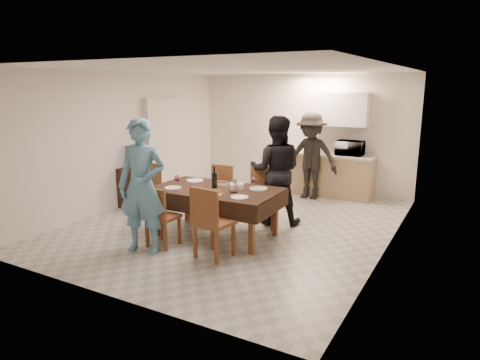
# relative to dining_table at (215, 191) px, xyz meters

# --- Properties ---
(floor) EXTENTS (5.00, 6.00, 0.02)m
(floor) POSITION_rel_dining_table_xyz_m (-0.01, 0.71, -0.73)
(floor) COLOR #B8B7B3
(floor) RESTS_ON ground
(ceiling) EXTENTS (5.00, 6.00, 0.02)m
(ceiling) POSITION_rel_dining_table_xyz_m (-0.01, 0.71, 1.87)
(ceiling) COLOR white
(ceiling) RESTS_ON wall_back
(wall_back) EXTENTS (5.00, 0.02, 2.60)m
(wall_back) POSITION_rel_dining_table_xyz_m (-0.01, 3.71, 0.57)
(wall_back) COLOR silver
(wall_back) RESTS_ON floor
(wall_front) EXTENTS (5.00, 0.02, 2.60)m
(wall_front) POSITION_rel_dining_table_xyz_m (-0.01, -2.29, 0.57)
(wall_front) COLOR silver
(wall_front) RESTS_ON floor
(wall_left) EXTENTS (0.02, 6.00, 2.60)m
(wall_left) POSITION_rel_dining_table_xyz_m (-2.51, 0.71, 0.57)
(wall_left) COLOR silver
(wall_left) RESTS_ON floor
(wall_right) EXTENTS (0.02, 6.00, 2.60)m
(wall_right) POSITION_rel_dining_table_xyz_m (2.49, 0.71, 0.57)
(wall_right) COLOR silver
(wall_right) RESTS_ON floor
(stub_partition) EXTENTS (0.15, 1.40, 2.10)m
(stub_partition) POSITION_rel_dining_table_xyz_m (-2.43, 1.91, 0.32)
(stub_partition) COLOR silver
(stub_partition) RESTS_ON floor
(kitchen_base_cabinet) EXTENTS (2.20, 0.60, 0.86)m
(kitchen_base_cabinet) POSITION_rel_dining_table_xyz_m (0.59, 3.39, -0.30)
(kitchen_base_cabinet) COLOR tan
(kitchen_base_cabinet) RESTS_ON floor
(kitchen_worktop) EXTENTS (2.24, 0.64, 0.05)m
(kitchen_worktop) POSITION_rel_dining_table_xyz_m (0.59, 3.39, 0.15)
(kitchen_worktop) COLOR #B3B3AE
(kitchen_worktop) RESTS_ON kitchen_base_cabinet
(upper_cabinet) EXTENTS (1.20, 0.34, 0.70)m
(upper_cabinet) POSITION_rel_dining_table_xyz_m (0.89, 3.53, 1.12)
(upper_cabinet) COLOR white
(upper_cabinet) RESTS_ON wall_back
(dining_table) EXTENTS (2.00, 1.20, 0.77)m
(dining_table) POSITION_rel_dining_table_xyz_m (0.00, 0.00, 0.00)
(dining_table) COLOR black
(dining_table) RESTS_ON floor
(chair_near_left) EXTENTS (0.42, 0.42, 0.49)m
(chair_near_left) POSITION_rel_dining_table_xyz_m (-0.45, -0.84, -0.17)
(chair_near_left) COLOR brown
(chair_near_left) RESTS_ON floor
(chair_near_right) EXTENTS (0.51, 0.51, 0.55)m
(chair_near_right) POSITION_rel_dining_table_xyz_m (0.45, -0.85, -0.11)
(chair_near_right) COLOR brown
(chair_near_right) RESTS_ON floor
(chair_far_left) EXTENTS (0.45, 0.45, 0.51)m
(chair_far_left) POSITION_rel_dining_table_xyz_m (-0.45, 0.66, -0.15)
(chair_far_left) COLOR brown
(chair_far_left) RESTS_ON floor
(chair_far_right) EXTENTS (0.59, 0.60, 0.54)m
(chair_far_right) POSITION_rel_dining_table_xyz_m (0.45, 0.65, -0.12)
(chair_far_right) COLOR brown
(chair_far_right) RESTS_ON floor
(console) EXTENTS (0.42, 0.84, 0.78)m
(console) POSITION_rel_dining_table_xyz_m (-2.29, 0.80, -0.34)
(console) COLOR black
(console) RESTS_ON floor
(water_jug) EXTENTS (0.29, 0.29, 0.44)m
(water_jug) POSITION_rel_dining_table_xyz_m (-2.29, 0.80, 0.26)
(water_jug) COLOR #3F60B0
(water_jug) RESTS_ON console
(wine_bottle) EXTENTS (0.08, 0.08, 0.34)m
(wine_bottle) POSITION_rel_dining_table_xyz_m (-0.05, 0.05, 0.21)
(wine_bottle) COLOR black
(wine_bottle) RESTS_ON dining_table
(water_pitcher) EXTENTS (0.12, 0.12, 0.18)m
(water_pitcher) POSITION_rel_dining_table_xyz_m (0.35, -0.05, 0.13)
(water_pitcher) COLOR white
(water_pitcher) RESTS_ON dining_table
(savoury_tart) EXTENTS (0.39, 0.31, 0.05)m
(savoury_tart) POSITION_rel_dining_table_xyz_m (0.10, -0.38, 0.06)
(savoury_tart) COLOR #C8883A
(savoury_tart) RESTS_ON dining_table
(salad_bowl) EXTENTS (0.20, 0.20, 0.08)m
(salad_bowl) POSITION_rel_dining_table_xyz_m (0.30, 0.18, 0.07)
(salad_bowl) COLOR white
(salad_bowl) RESTS_ON dining_table
(mushroom_dish) EXTENTS (0.20, 0.20, 0.03)m
(mushroom_dish) POSITION_rel_dining_table_xyz_m (-0.05, 0.28, 0.05)
(mushroom_dish) COLOR white
(mushroom_dish) RESTS_ON dining_table
(wine_glass_a) EXTENTS (0.09, 0.09, 0.21)m
(wine_glass_a) POSITION_rel_dining_table_xyz_m (-0.55, -0.25, 0.14)
(wine_glass_a) COLOR white
(wine_glass_a) RESTS_ON dining_table
(wine_glass_b) EXTENTS (0.09, 0.09, 0.19)m
(wine_glass_b) POSITION_rel_dining_table_xyz_m (0.55, 0.25, 0.13)
(wine_glass_b) COLOR white
(wine_glass_b) RESTS_ON dining_table
(wine_glass_c) EXTENTS (0.09, 0.09, 0.21)m
(wine_glass_c) POSITION_rel_dining_table_xyz_m (-0.20, 0.30, 0.14)
(wine_glass_c) COLOR white
(wine_glass_c) RESTS_ON dining_table
(plate_near_left) EXTENTS (0.26, 0.26, 0.01)m
(plate_near_left) POSITION_rel_dining_table_xyz_m (-0.60, -0.30, 0.04)
(plate_near_left) COLOR white
(plate_near_left) RESTS_ON dining_table
(plate_near_right) EXTENTS (0.26, 0.26, 0.01)m
(plate_near_right) POSITION_rel_dining_table_xyz_m (0.60, -0.30, 0.04)
(plate_near_right) COLOR white
(plate_near_right) RESTS_ON dining_table
(plate_far_left) EXTENTS (0.29, 0.29, 0.02)m
(plate_far_left) POSITION_rel_dining_table_xyz_m (-0.60, 0.30, 0.04)
(plate_far_left) COLOR white
(plate_far_left) RESTS_ON dining_table
(plate_far_right) EXTENTS (0.28, 0.28, 0.02)m
(plate_far_right) POSITION_rel_dining_table_xyz_m (0.60, 0.30, 0.04)
(plate_far_right) COLOR white
(plate_far_right) RESTS_ON dining_table
(microwave) EXTENTS (0.55, 0.37, 0.30)m
(microwave) POSITION_rel_dining_table_xyz_m (1.19, 3.39, 0.33)
(microwave) COLOR white
(microwave) RESTS_ON kitchen_worktop
(person_near) EXTENTS (0.80, 0.64, 1.92)m
(person_near) POSITION_rel_dining_table_xyz_m (-0.55, -1.05, 0.22)
(person_near) COLOR #5790B0
(person_near) RESTS_ON floor
(person_far) EXTENTS (1.09, 0.97, 1.86)m
(person_far) POSITION_rel_dining_table_xyz_m (0.55, 1.05, 0.19)
(person_far) COLOR black
(person_far) RESTS_ON floor
(person_kitchen) EXTENTS (1.16, 0.67, 1.80)m
(person_kitchen) POSITION_rel_dining_table_xyz_m (0.49, 2.94, 0.17)
(person_kitchen) COLOR black
(person_kitchen) RESTS_ON floor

